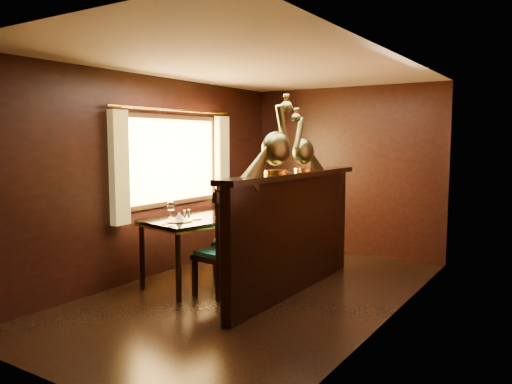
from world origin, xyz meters
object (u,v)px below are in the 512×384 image
at_px(peacock_right, 303,140).
at_px(chair_left, 225,238).
at_px(dining_table, 202,223).
at_px(peacock_left, 276,134).
at_px(chair_right, 242,227).

bearing_deg(peacock_right, chair_left, -128.61).
relative_size(dining_table, peacock_left, 1.79).
height_order(dining_table, chair_right, chair_right).
xyz_separation_m(chair_right, peacock_left, (0.88, -0.64, 1.15)).
relative_size(chair_right, peacock_right, 1.70).
bearing_deg(peacock_left, dining_table, 175.23).
xyz_separation_m(chair_left, peacock_right, (0.57, 0.72, 1.07)).
height_order(chair_right, peacock_right, peacock_right).
xyz_separation_m(dining_table, peacock_left, (1.06, -0.09, 1.05)).
relative_size(peacock_left, peacock_right, 1.19).
xyz_separation_m(dining_table, chair_right, (0.18, 0.55, -0.11)).
distance_m(chair_left, peacock_left, 1.27).
distance_m(dining_table, chair_left, 0.53).
bearing_deg(chair_left, peacock_right, 57.08).
relative_size(dining_table, chair_left, 1.21).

